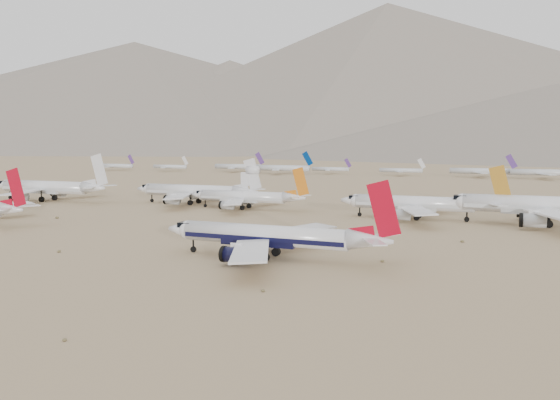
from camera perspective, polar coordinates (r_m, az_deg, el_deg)
name	(u,v)px	position (r m, az deg, el deg)	size (l,w,h in m)	color
ground	(269,255)	(118.73, -1.19, -5.73)	(7000.00, 7000.00, 0.00)	#927855
main_airliner	(274,237)	(113.45, -0.66, -3.85)	(48.69, 47.55, 17.18)	white
row2_navy_widebody	(551,206)	(176.57, 26.50, -0.59)	(58.76, 57.46, 20.90)	white
row2_gold_tail	(420,204)	(177.82, 14.46, -0.40)	(49.55, 48.46, 17.64)	white
row2_orange_tail	(247,197)	(198.97, -3.46, 0.30)	(44.23, 43.26, 15.78)	white
row2_white_trijet	(197,191)	(216.69, -8.63, 0.96)	(52.37, 51.18, 18.56)	white
row2_white_twin	(49,188)	(245.67, -22.99, 1.19)	(55.97, 54.77, 20.00)	white
distant_storage_row	(462,171)	(405.66, 18.53, 2.90)	(571.14, 59.45, 15.54)	silver
mountain_range	(510,86)	(1763.11, 22.87, 10.93)	(7354.00, 3024.00, 470.00)	slate
desert_scrub	(213,287)	(92.09, -7.05, -9.05)	(261.14, 121.67, 0.63)	brown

